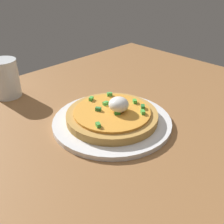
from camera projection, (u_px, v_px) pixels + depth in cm
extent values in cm
cube|color=#926238|center=(106.00, 122.00, 66.95)|extent=(107.03, 78.32, 2.60)
cylinder|color=white|center=(112.00, 122.00, 63.58)|extent=(27.48, 27.48, 1.13)
cylinder|color=#C18F45|center=(112.00, 116.00, 62.84)|extent=(21.02, 21.02, 1.83)
cylinder|color=orange|center=(112.00, 112.00, 62.25)|extent=(17.58, 17.58, 0.54)
ellipsoid|color=white|center=(119.00, 104.00, 61.28)|extent=(4.55, 4.55, 3.35)
cube|color=green|center=(91.00, 99.00, 66.42)|extent=(1.50, 1.28, 0.80)
cube|color=green|center=(135.00, 101.00, 65.25)|extent=(1.41, 1.50, 0.80)
cube|color=green|center=(115.00, 104.00, 63.87)|extent=(1.48, 1.46, 0.80)
cube|color=green|center=(117.00, 113.00, 60.49)|extent=(1.50, 1.41, 0.80)
cube|color=#297B35|center=(143.00, 107.00, 62.87)|extent=(1.48, 1.46, 0.80)
cube|color=#2C8430|center=(122.00, 103.00, 64.46)|extent=(1.31, 1.51, 0.80)
cube|color=#4FB54B|center=(106.00, 103.00, 64.25)|extent=(1.36, 0.93, 0.80)
cube|color=green|center=(98.00, 125.00, 56.14)|extent=(1.24, 1.49, 0.80)
cube|color=#51BA42|center=(143.00, 112.00, 60.74)|extent=(1.38, 1.51, 0.80)
cube|color=#327E3C|center=(98.00, 109.00, 61.94)|extent=(1.34, 1.51, 0.80)
cube|color=#348837|center=(122.00, 107.00, 62.57)|extent=(1.49, 1.44, 0.80)
cube|color=#4FAF48|center=(110.00, 94.00, 68.59)|extent=(1.51, 1.36, 0.80)
cube|color=green|center=(119.00, 109.00, 62.10)|extent=(0.89, 1.34, 0.80)
cylinder|color=silver|center=(5.00, 78.00, 74.08)|extent=(7.32, 7.32, 10.38)
cylinder|color=beige|center=(6.00, 82.00, 74.59)|extent=(6.44, 6.44, 7.54)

